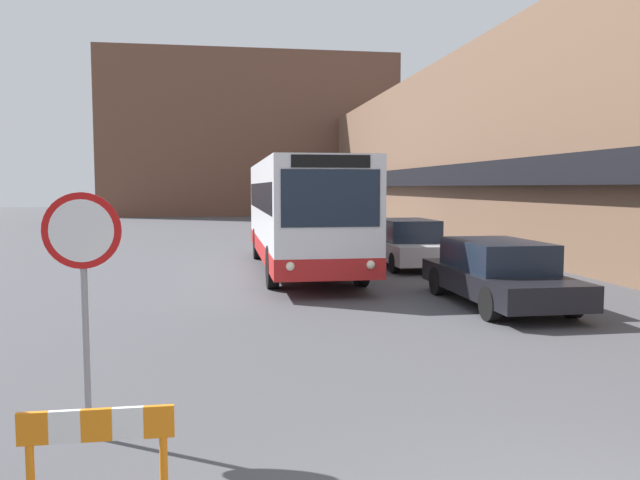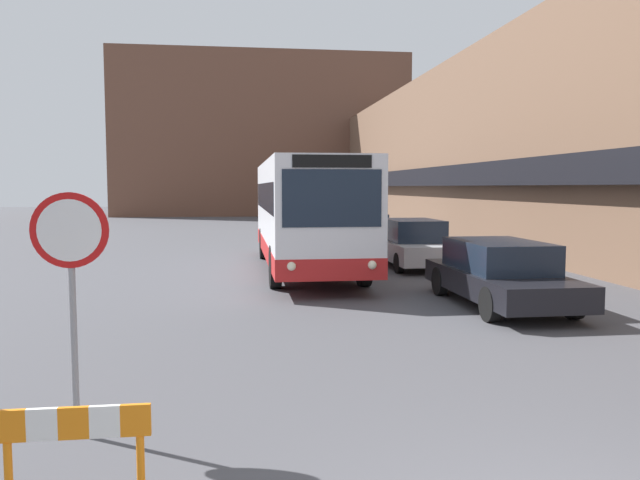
# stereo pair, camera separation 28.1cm
# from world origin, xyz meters

# --- Properties ---
(building_row_right) EXTENTS (5.50, 60.00, 8.49)m
(building_row_right) POSITION_xyz_m (9.97, 24.00, 4.23)
(building_row_right) COLOR brown
(building_row_right) RESTS_ON ground_plane
(building_backdrop_far) EXTENTS (26.00, 8.00, 14.27)m
(building_backdrop_far) POSITION_xyz_m (0.00, 54.43, 7.13)
(building_backdrop_far) COLOR brown
(building_backdrop_far) RESTS_ON ground_plane
(city_bus) EXTENTS (2.55, 10.72, 3.28)m
(city_bus) POSITION_xyz_m (-0.28, 15.34, 1.78)
(city_bus) COLOR silver
(city_bus) RESTS_ON ground_plane
(parked_car_front) EXTENTS (1.88, 4.71, 1.39)m
(parked_car_front) POSITION_xyz_m (3.20, 9.09, 0.71)
(parked_car_front) COLOR black
(parked_car_front) RESTS_ON ground_plane
(parked_car_middle) EXTENTS (1.83, 4.37, 1.51)m
(parked_car_middle) POSITION_xyz_m (3.20, 15.71, 0.74)
(parked_car_middle) COLOR #B7B7BC
(parked_car_middle) RESTS_ON ground_plane
(parked_car_back) EXTENTS (1.88, 4.69, 1.39)m
(parked_car_back) POSITION_xyz_m (3.20, 23.29, 0.71)
(parked_car_back) COLOR navy
(parked_car_back) RESTS_ON ground_plane
(stop_sign) EXTENTS (0.76, 0.08, 2.49)m
(stop_sign) POSITION_xyz_m (-4.02, 2.99, 1.81)
(stop_sign) COLOR gray
(stop_sign) RESTS_ON ground_plane
(construction_barricade) EXTENTS (1.10, 0.06, 0.94)m
(construction_barricade) POSITION_xyz_m (-3.57, 1.14, 0.67)
(construction_barricade) COLOR orange
(construction_barricade) RESTS_ON ground_plane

